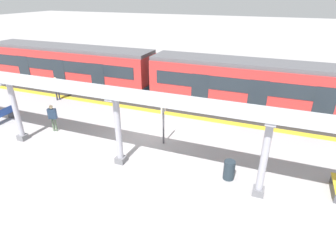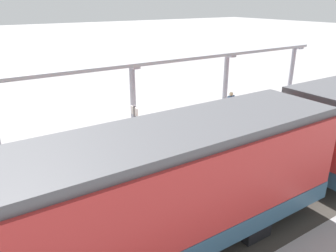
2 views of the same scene
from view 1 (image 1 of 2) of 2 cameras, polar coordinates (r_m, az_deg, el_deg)
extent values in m
plane|color=#9D9A9B|center=(15.63, -4.07, -1.76)|extent=(176.00, 176.00, 0.00)
cube|color=gold|center=(18.29, 0.22, 2.62)|extent=(0.54, 31.12, 0.01)
cube|color=#38332D|center=(19.92, 2.19, 4.60)|extent=(3.20, 43.12, 0.01)
cube|color=red|center=(23.90, -19.65, 11.66)|extent=(2.60, 14.05, 2.60)
cube|color=#2D4E67|center=(24.15, -19.29, 9.32)|extent=(2.63, 14.07, 0.55)
cube|color=#515156|center=(23.63, -20.17, 14.98)|extent=(2.39, 14.05, 0.24)
cube|color=#1E262D|center=(22.89, -21.87, 11.53)|extent=(0.03, 12.93, 0.84)
cube|color=#1E262D|center=(25.49, -27.62, 10.47)|extent=(0.04, 1.10, 2.00)
cube|color=#1E262D|center=(23.01, -21.65, 10.18)|extent=(0.04, 1.10, 2.00)
cube|color=#1E262D|center=(20.83, -14.34, 9.68)|extent=(0.04, 1.10, 2.00)
cube|color=black|center=(21.75, -9.84, 7.00)|extent=(2.21, 0.90, 0.64)
cube|color=black|center=(27.38, -26.44, 8.61)|extent=(2.21, 0.90, 0.64)
cube|color=red|center=(18.32, 18.50, 7.76)|extent=(2.60, 14.05, 2.60)
cube|color=#2D4E67|center=(18.64, 18.06, 4.78)|extent=(2.63, 14.07, 0.55)
cube|color=#515156|center=(17.96, 19.14, 12.06)|extent=(2.39, 14.05, 0.24)
cube|color=#1E262D|center=(16.98, 18.27, 7.51)|extent=(0.03, 12.93, 0.84)
cube|color=#1E262D|center=(17.64, 6.59, 7.42)|extent=(0.04, 1.10, 2.00)
cube|color=#1E262D|center=(17.14, 18.01, 5.73)|extent=(0.04, 1.10, 2.00)
cube|color=#1E262D|center=(17.36, 29.56, 3.79)|extent=(0.04, 1.10, 2.00)
cube|color=black|center=(19.22, 31.16, 0.88)|extent=(2.21, 0.90, 0.64)
cube|color=black|center=(19.55, 4.64, 5.11)|extent=(2.21, 0.90, 0.64)
cube|color=slate|center=(16.96, -27.82, -2.03)|extent=(0.44, 0.44, 0.30)
cylinder|color=#9E9DA9|center=(16.35, -28.99, 3.01)|extent=(0.28, 0.28, 2.95)
cube|color=#9E9DA9|center=(15.90, -30.17, 8.10)|extent=(1.10, 0.36, 0.12)
cube|color=slate|center=(13.26, -9.72, -6.86)|extent=(0.44, 0.44, 0.30)
cylinder|color=#9E9DA9|center=(12.46, -10.28, -0.57)|extent=(0.28, 0.28, 2.95)
cube|color=#9E9DA9|center=(11.87, -10.86, 6.08)|extent=(1.10, 0.36, 0.12)
cube|color=slate|center=(11.78, 18.15, -12.69)|extent=(0.44, 0.44, 0.30)
cylinder|color=#9E9DA9|center=(10.87, 19.33, -5.95)|extent=(0.28, 0.28, 2.95)
cube|color=#9E9DA9|center=(10.19, 20.58, 1.43)|extent=(1.10, 0.36, 0.12)
cube|color=#A8AAB2|center=(11.84, -11.03, 6.73)|extent=(1.20, 25.06, 0.16)
cube|color=#4C4C51|center=(13.67, 31.34, -9.37)|extent=(0.10, 0.40, 0.42)
cube|color=#2B4FAB|center=(19.79, -31.27, 1.90)|extent=(1.52, 0.51, 0.04)
cube|color=#2B4FAB|center=(19.57, -31.05, 2.42)|extent=(1.50, 0.13, 0.40)
cube|color=#4C4C51|center=(20.26, -29.76, 2.05)|extent=(0.12, 0.40, 0.42)
cylinder|color=#222E36|center=(12.17, 12.52, -8.87)|extent=(0.48, 0.48, 0.86)
cylinder|color=#4C4C51|center=(14.21, -0.95, 0.30)|extent=(0.10, 0.10, 2.20)
cube|color=silver|center=(13.87, -0.97, 3.47)|extent=(0.56, 0.04, 0.36)
cylinder|color=#252530|center=(22.07, -22.07, 6.03)|extent=(0.11, 0.11, 0.86)
cylinder|color=#252530|center=(22.11, -21.64, 6.13)|extent=(0.11, 0.11, 0.86)
cube|color=black|center=(21.87, -22.17, 7.92)|extent=(0.54, 0.46, 0.64)
sphere|color=tan|center=(21.75, -22.37, 9.01)|extent=(0.23, 0.23, 0.23)
cylinder|color=#51674E|center=(17.15, -22.68, 0.26)|extent=(0.10, 0.10, 0.79)
cylinder|color=#51674E|center=(17.08, -22.20, 0.24)|extent=(0.10, 0.10, 0.79)
cube|color=#3C5A82|center=(16.85, -22.83, 2.37)|extent=(0.33, 0.50, 0.59)
sphere|color=beige|center=(16.70, -23.07, 3.63)|extent=(0.21, 0.21, 0.21)
camera|label=2|loc=(23.37, 25.52, 21.26)|focal=34.80mm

